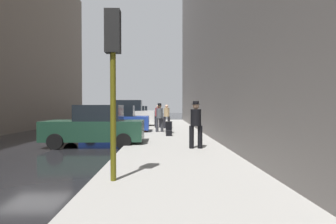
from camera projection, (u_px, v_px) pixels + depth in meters
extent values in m
plane|color=black|center=(35.00, 146.00, 11.41)|extent=(120.00, 120.00, 0.00)
cube|color=gray|center=(173.00, 144.00, 11.54)|extent=(4.00, 40.00, 0.15)
cube|color=#193828|center=(95.00, 130.00, 11.45)|extent=(4.22, 1.88, 0.84)
cube|color=black|center=(99.00, 113.00, 11.44)|extent=(1.90, 1.58, 0.70)
cylinder|color=black|center=(71.00, 136.00, 12.34)|extent=(0.64, 0.23, 0.64)
cylinder|color=black|center=(55.00, 141.00, 10.50)|extent=(0.64, 0.23, 0.64)
cylinder|color=black|center=(129.00, 136.00, 12.43)|extent=(0.64, 0.23, 0.64)
cylinder|color=black|center=(123.00, 141.00, 10.59)|extent=(0.64, 0.23, 0.64)
cube|color=navy|center=(116.00, 123.00, 16.63)|extent=(4.25, 1.96, 0.84)
cube|color=black|center=(119.00, 111.00, 16.63)|extent=(1.93, 1.62, 0.70)
cylinder|color=black|center=(97.00, 128.00, 17.49)|extent=(0.65, 0.24, 0.64)
cylinder|color=black|center=(91.00, 130.00, 15.65)|extent=(0.65, 0.24, 0.64)
cylinder|color=black|center=(138.00, 127.00, 17.63)|extent=(0.65, 0.24, 0.64)
cylinder|color=black|center=(136.00, 130.00, 15.79)|extent=(0.65, 0.24, 0.64)
cube|color=silver|center=(127.00, 117.00, 21.84)|extent=(4.62, 1.88, 1.10)
cube|color=black|center=(129.00, 106.00, 21.82)|extent=(2.08, 1.58, 0.90)
cylinder|color=black|center=(111.00, 123.00, 22.72)|extent=(0.64, 0.23, 0.64)
cylinder|color=black|center=(107.00, 124.00, 20.88)|extent=(0.64, 0.23, 0.64)
cylinder|color=black|center=(145.00, 123.00, 22.81)|extent=(0.64, 0.23, 0.64)
cylinder|color=black|center=(144.00, 124.00, 20.98)|extent=(0.64, 0.23, 0.64)
cube|color=#B7BABF|center=(134.00, 117.00, 27.04)|extent=(4.21, 1.86, 0.84)
cube|color=black|center=(135.00, 109.00, 27.03)|extent=(1.90, 1.57, 0.70)
cylinder|color=black|center=(122.00, 120.00, 27.92)|extent=(0.64, 0.22, 0.64)
cylinder|color=black|center=(119.00, 121.00, 26.08)|extent=(0.64, 0.22, 0.64)
cylinder|color=black|center=(147.00, 120.00, 28.00)|extent=(0.64, 0.22, 0.64)
cylinder|color=black|center=(146.00, 121.00, 26.16)|extent=(0.64, 0.22, 0.64)
cube|color=slate|center=(138.00, 115.00, 31.90)|extent=(4.22, 1.88, 0.84)
cube|color=black|center=(139.00, 109.00, 31.90)|extent=(1.90, 1.58, 0.70)
cylinder|color=black|center=(128.00, 118.00, 32.79)|extent=(0.64, 0.23, 0.64)
cylinder|color=black|center=(126.00, 118.00, 30.95)|extent=(0.64, 0.23, 0.64)
cylinder|color=black|center=(149.00, 118.00, 32.88)|extent=(0.64, 0.23, 0.64)
cylinder|color=black|center=(149.00, 118.00, 31.04)|extent=(0.64, 0.23, 0.64)
cylinder|color=red|center=(145.00, 127.00, 16.31)|extent=(0.22, 0.22, 0.55)
sphere|color=red|center=(145.00, 122.00, 16.30)|extent=(0.20, 0.20, 0.20)
cylinder|color=red|center=(142.00, 127.00, 16.30)|extent=(0.10, 0.09, 0.09)
cylinder|color=red|center=(147.00, 127.00, 16.31)|extent=(0.10, 0.09, 0.09)
cylinder|color=#514C0F|center=(113.00, 96.00, 5.52)|extent=(0.12, 0.12, 3.60)
cube|color=black|center=(113.00, 31.00, 5.49)|extent=(0.32, 0.24, 0.90)
sphere|color=red|center=(114.00, 20.00, 5.62)|extent=(0.14, 0.14, 0.14)
sphere|color=yellow|center=(114.00, 33.00, 5.63)|extent=(0.14, 0.14, 0.14)
sphere|color=green|center=(114.00, 46.00, 5.63)|extent=(0.14, 0.14, 0.14)
cylinder|color=#333338|center=(157.00, 125.00, 16.21)|extent=(0.22, 0.22, 0.85)
cylinder|color=#333338|center=(162.00, 125.00, 16.30)|extent=(0.22, 0.22, 0.85)
cylinder|color=#4C5156|center=(160.00, 113.00, 16.24)|extent=(0.49, 0.49, 0.62)
sphere|color=#997051|center=(160.00, 106.00, 16.23)|extent=(0.24, 0.24, 0.24)
cylinder|color=black|center=(160.00, 105.00, 16.23)|extent=(0.34, 0.34, 0.02)
cylinder|color=black|center=(160.00, 104.00, 16.22)|extent=(0.23, 0.23, 0.11)
cylinder|color=black|center=(192.00, 137.00, 9.83)|extent=(0.18, 0.18, 0.85)
cylinder|color=black|center=(200.00, 137.00, 9.83)|extent=(0.18, 0.18, 0.85)
cylinder|color=black|center=(196.00, 118.00, 9.82)|extent=(0.40, 0.40, 0.62)
sphere|color=tan|center=(196.00, 106.00, 9.81)|extent=(0.24, 0.24, 0.24)
cylinder|color=black|center=(196.00, 104.00, 9.81)|extent=(0.34, 0.34, 0.02)
cylinder|color=black|center=(196.00, 103.00, 9.80)|extent=(0.23, 0.23, 0.11)
cylinder|color=black|center=(164.00, 122.00, 18.88)|extent=(0.20, 0.20, 0.85)
cylinder|color=black|center=(169.00, 122.00, 18.85)|extent=(0.20, 0.20, 0.85)
cylinder|color=tan|center=(167.00, 112.00, 18.85)|extent=(0.44, 0.44, 0.62)
sphere|color=tan|center=(167.00, 106.00, 18.84)|extent=(0.24, 0.24, 0.24)
cylinder|color=black|center=(156.00, 122.00, 19.55)|extent=(0.20, 0.20, 0.85)
cylinder|color=black|center=(160.00, 122.00, 19.60)|extent=(0.20, 0.20, 0.85)
cylinder|color=#A51E23|center=(158.00, 112.00, 19.56)|extent=(0.44, 0.44, 0.62)
sphere|color=beige|center=(158.00, 106.00, 19.55)|extent=(0.24, 0.24, 0.24)
cube|color=black|center=(169.00, 127.00, 15.65)|extent=(0.41, 0.59, 0.68)
cylinder|color=#333333|center=(169.00, 118.00, 15.64)|extent=(0.02, 0.02, 0.36)
cube|color=black|center=(169.00, 133.00, 14.11)|extent=(0.32, 0.44, 0.28)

